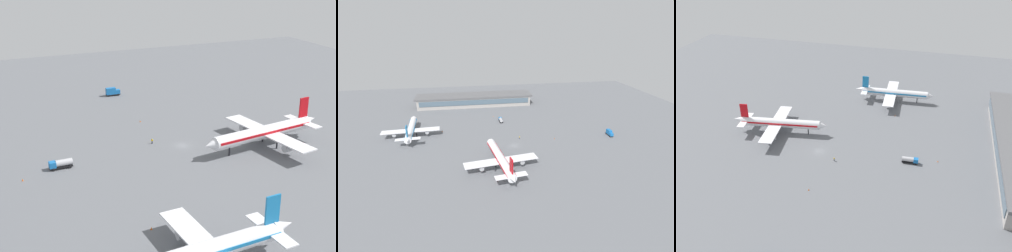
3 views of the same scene
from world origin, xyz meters
The scene contains 10 objects.
ground centered at (0.00, 0.00, 0.00)m, with size 288.00×288.00×0.00m, color slate.
terminal_building centered at (17.21, -77.94, 4.35)m, with size 90.30×18.25×8.54m.
airplane_at_gate centered at (10.29, 21.98, 4.70)m, with size 34.27×42.39×12.92m.
airplane_taxiing centered at (56.70, -21.55, 4.49)m, with size 32.56×40.56×12.34m.
fuel_truck centered at (1.87, -37.00, 1.39)m, with size 2.38×6.36×2.50m.
catering_truck centered at (-58.30, -4.40, 1.70)m, with size 2.22×5.61×3.30m.
ground_crew_worker centered at (-4.84, -8.02, 0.85)m, with size 0.54×0.54×1.67m.
safety_cone_near_gate centered at (5.52, -47.60, 0.30)m, with size 0.44×0.44×0.60m, color #EA590C.
safety_cone_mid_apron centered at (39.56, -25.37, 0.30)m, with size 0.44×0.44×0.60m, color #EA590C.
safety_cone_far_side centered at (-24.72, -4.70, 0.30)m, with size 0.44×0.44×0.60m, color #EA590C.
Camera 2 is at (24.59, 127.30, 63.25)m, focal length 28.31 mm.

